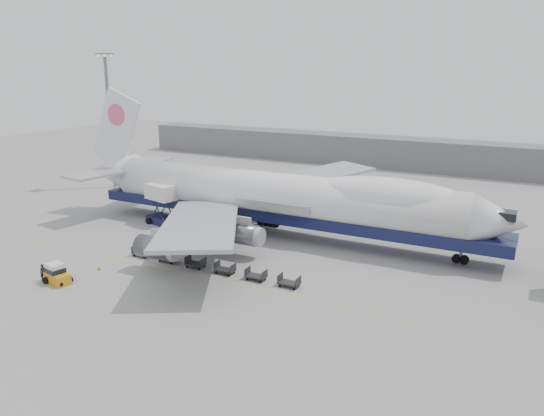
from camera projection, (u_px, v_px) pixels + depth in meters
The scene contains 15 objects.
ground at pixel (233, 261), 65.25m from camera, with size 260.00×260.00×0.00m, color gray.
apron_line at pixel (205, 277), 60.11m from camera, with size 60.00×0.15×0.01m, color gold.
hangar at pixel (348, 149), 128.73m from camera, with size 110.00×8.00×7.00m, color slate.
floodlight_mast at pixel (109, 114), 100.78m from camera, with size 2.40×2.40×25.43m.
airliner at pixel (281, 196), 73.77m from camera, with size 67.00×55.30×19.98m.
catering_truck at pixel (162, 202), 79.51m from camera, with size 5.64×4.46×6.14m.
baggage_tug at pixel (57, 275), 58.39m from camera, with size 3.33×2.27×2.23m.
ground_worker at pixel (43, 272), 59.03m from camera, with size 0.70×0.46×1.93m, color black.
traffic_cone at pixel (99, 268), 62.23m from camera, with size 0.38×0.38×0.57m.
dolly_0 at pixel (142, 252), 66.61m from camera, with size 2.30×1.35×1.30m.
dolly_1 at pixel (168, 258), 64.78m from camera, with size 2.30×1.35×1.30m.
dolly_2 at pixel (196, 263), 62.95m from camera, with size 2.30×1.35×1.30m.
dolly_3 at pixel (225, 269), 61.12m from camera, with size 2.30×1.35×1.30m.
dolly_4 at pixel (256, 276), 59.29m from camera, with size 2.30×1.35×1.30m.
dolly_5 at pixel (289, 282), 57.46m from camera, with size 2.30×1.35×1.30m.
Camera 1 is at (32.57, -52.13, 23.33)m, focal length 35.00 mm.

